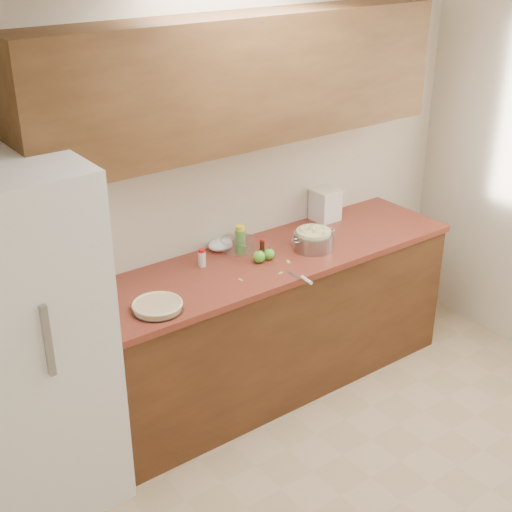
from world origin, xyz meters
TOP-DOWN VIEW (x-y plane):
  - room_shell at (0.00, 0.00)m, footprint 3.60×3.60m
  - counter_run at (0.00, 1.48)m, footprint 2.64×0.68m
  - upper_cabinets at (0.00, 1.63)m, footprint 2.60×0.34m
  - fridge at (-1.44, 1.44)m, footprint 0.70×0.70m
  - pie at (-0.78, 1.31)m, footprint 0.27×0.27m
  - colander at (0.36, 1.40)m, footprint 0.33×0.24m
  - flour_canister at (0.73, 1.71)m, footprint 0.18×0.18m
  - tablet at (-1.03, 1.56)m, footprint 0.32×0.29m
  - paring_knife at (0.05, 1.11)m, footprint 0.04×0.20m
  - lemon_bottle at (-0.02, 1.63)m, footprint 0.06×0.06m
  - cinnamon_shaker at (-0.32, 1.60)m, footprint 0.04×0.04m
  - vanilla_bottle at (0.09, 1.56)m, footprint 0.03×0.03m
  - mixing_bowl at (-0.03, 1.66)m, footprint 0.21×0.21m
  - paper_towel at (-0.10, 1.73)m, footprint 0.20×0.18m
  - apple_left at (-0.02, 1.44)m, footprint 0.07×0.07m
  - apple_center at (0.05, 1.44)m, footprint 0.07×0.07m
  - peel_a at (-0.01, 1.26)m, footprint 0.03×0.02m
  - peel_b at (-0.24, 1.33)m, footprint 0.01×0.03m
  - peel_c at (0.12, 1.35)m, footprint 0.03×0.05m

SIDE VIEW (x-z plane):
  - counter_run at x=0.00m, z-range 0.00..0.92m
  - fridge at x=-1.44m, z-range 0.00..1.80m
  - peel_a at x=-0.01m, z-range 0.92..0.92m
  - peel_b at x=-0.24m, z-range 0.92..0.92m
  - peel_c at x=0.12m, z-range 0.92..0.92m
  - paring_knife at x=0.05m, z-range 0.92..0.94m
  - tablet at x=-1.03m, z-range 0.92..0.94m
  - pie at x=-0.78m, z-range 0.92..0.96m
  - paper_towel at x=-0.10m, z-range 0.92..0.99m
  - apple_center at x=0.05m, z-range 0.91..0.99m
  - apple_left at x=-0.02m, z-range 0.91..1.00m
  - vanilla_bottle at x=0.09m, z-range 0.92..1.00m
  - mixing_bowl at x=-0.03m, z-range 0.92..1.00m
  - cinnamon_shaker at x=-0.32m, z-range 0.92..1.03m
  - colander at x=0.36m, z-range 0.92..1.04m
  - lemon_bottle at x=-0.02m, z-range 0.92..1.09m
  - flour_canister at x=0.73m, z-range 0.92..1.14m
  - room_shell at x=0.00m, z-range -0.50..3.10m
  - upper_cabinets at x=0.00m, z-range 1.60..2.30m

